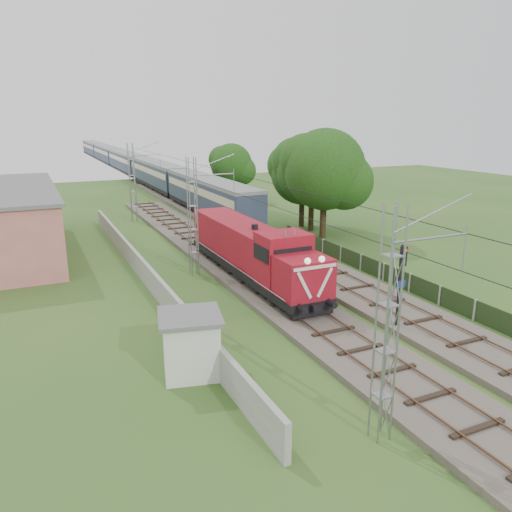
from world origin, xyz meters
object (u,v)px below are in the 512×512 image
coach_rake (127,161)px  relay_hut (191,344)px  locomotive (252,250)px  signal_post (401,273)px

coach_rake → relay_hut: size_ratio=37.50×
locomotive → coach_rake: locomotive is taller
locomotive → coach_rake: size_ratio=0.14×
coach_rake → signal_post: size_ratio=25.55×
locomotive → signal_post: 10.96m
coach_rake → relay_hut: 79.58m
locomotive → signal_post: bearing=-72.0°
coach_rake → relay_hut: bearing=-99.0°
locomotive → relay_hut: locomotive is taller
signal_post → relay_hut: signal_post is taller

